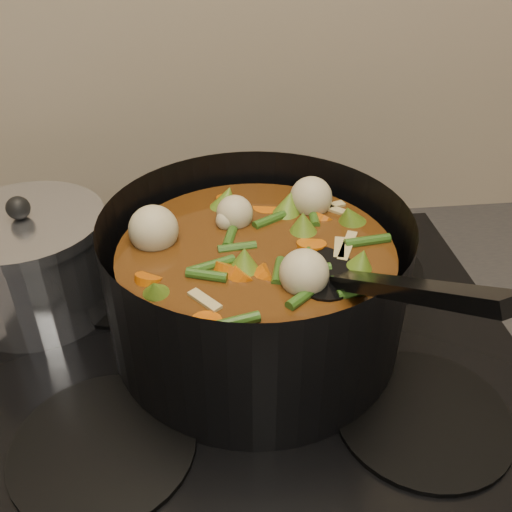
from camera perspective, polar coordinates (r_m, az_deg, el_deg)
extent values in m
cube|color=black|center=(0.71, -0.27, -11.26)|extent=(2.64, 0.64, 0.05)
cube|color=black|center=(0.69, -0.28, -9.24)|extent=(0.62, 0.54, 0.02)
cylinder|color=black|center=(0.60, -15.00, -17.82)|extent=(0.18, 0.18, 0.01)
cylinder|color=black|center=(0.63, 16.32, -15.09)|extent=(0.18, 0.18, 0.01)
cylinder|color=black|center=(0.79, -13.03, -2.66)|extent=(0.18, 0.18, 0.01)
cylinder|color=black|center=(0.81, 10.09, -1.15)|extent=(0.18, 0.18, 0.01)
cylinder|color=black|center=(0.64, 0.00, -2.50)|extent=(0.37, 0.37, 0.16)
cylinder|color=black|center=(0.69, 0.00, -7.61)|extent=(0.32, 0.32, 0.01)
cylinder|color=#532E0E|center=(0.65, 0.00, -3.47)|extent=(0.30, 0.30, 0.12)
cylinder|color=#C35909|center=(0.62, 4.06, 0.69)|extent=(0.03, 0.04, 0.03)
cylinder|color=#C35909|center=(0.68, 2.98, 3.81)|extent=(0.05, 0.04, 0.03)
cylinder|color=#C35909|center=(0.70, -4.79, 4.93)|extent=(0.05, 0.05, 0.03)
cylinder|color=#C35909|center=(0.62, -5.70, 0.54)|extent=(0.04, 0.04, 0.03)
cylinder|color=#C35909|center=(0.55, -5.70, -4.18)|extent=(0.04, 0.04, 0.03)
cylinder|color=#C35909|center=(0.58, 1.66, -1.84)|extent=(0.05, 0.05, 0.03)
cylinder|color=#C35909|center=(0.61, 7.33, -0.33)|extent=(0.04, 0.04, 0.03)
cylinder|color=#C35909|center=(0.69, 6.50, 4.31)|extent=(0.04, 0.04, 0.03)
cylinder|color=#C35909|center=(0.67, -1.29, 3.33)|extent=(0.05, 0.05, 0.03)
cylinder|color=#C35909|center=(0.65, -8.10, 1.97)|extent=(0.04, 0.05, 0.03)
sphere|color=beige|center=(0.62, 6.43, 1.97)|extent=(0.05, 0.05, 0.05)
sphere|color=beige|center=(0.66, -2.81, 4.50)|extent=(0.05, 0.05, 0.05)
sphere|color=beige|center=(0.57, -4.64, -1.32)|extent=(0.05, 0.05, 0.05)
sphere|color=beige|center=(0.59, 6.34, 0.31)|extent=(0.05, 0.05, 0.05)
cone|color=#597F1F|center=(0.56, -6.96, -2.62)|extent=(0.05, 0.04, 0.04)
cone|color=#597F1F|center=(0.54, 4.54, -3.80)|extent=(0.05, 0.04, 0.04)
cone|color=#597F1F|center=(0.63, 8.53, 1.91)|extent=(0.05, 0.04, 0.04)
cone|color=#597F1F|center=(0.69, 1.07, 5.45)|extent=(0.05, 0.04, 0.04)
cone|color=#597F1F|center=(0.65, -7.59, 3.09)|extent=(0.05, 0.04, 0.04)
cone|color=#597F1F|center=(0.56, -6.61, -2.85)|extent=(0.05, 0.04, 0.04)
cone|color=#597F1F|center=(0.55, 5.00, -3.64)|extent=(0.05, 0.04, 0.04)
cylinder|color=#385F1C|center=(0.65, 2.68, 2.94)|extent=(0.01, 0.04, 0.01)
cylinder|color=#385F1C|center=(0.71, -1.65, 5.98)|extent=(0.04, 0.04, 0.01)
cylinder|color=#385F1C|center=(0.66, -6.80, 3.36)|extent=(0.05, 0.02, 0.01)
cylinder|color=#385F1C|center=(0.60, -6.63, 0.01)|extent=(0.03, 0.04, 0.01)
cylinder|color=#385F1C|center=(0.58, -2.44, -1.51)|extent=(0.03, 0.04, 0.01)
cylinder|color=#385F1C|center=(0.53, 3.83, -5.63)|extent=(0.05, 0.02, 0.01)
cylinder|color=#385F1C|center=(0.58, 8.24, -1.22)|extent=(0.04, 0.04, 0.01)
cylinder|color=#385F1C|center=(0.64, 6.00, 2.26)|extent=(0.01, 0.04, 0.01)
cylinder|color=#385F1C|center=(0.65, 1.62, 3.24)|extent=(0.04, 0.04, 0.01)
cylinder|color=#385F1C|center=(0.70, -4.03, 5.61)|extent=(0.05, 0.02, 0.01)
cylinder|color=#385F1C|center=(0.64, -7.93, 2.32)|extent=(0.03, 0.04, 0.01)
cylinder|color=#385F1C|center=(0.59, -6.11, -0.98)|extent=(0.03, 0.04, 0.01)
cylinder|color=#385F1C|center=(0.57, -1.20, -1.80)|extent=(0.05, 0.02, 0.01)
cylinder|color=#385F1C|center=(0.54, 6.66, -4.70)|extent=(0.04, 0.04, 0.01)
cube|color=tan|center=(0.60, -7.64, -0.08)|extent=(0.05, 0.01, 0.00)
cube|color=tan|center=(0.55, 2.37, -3.70)|extent=(0.02, 0.05, 0.00)
cube|color=tan|center=(0.64, 6.97, 2.24)|extent=(0.05, 0.03, 0.00)
cube|color=tan|center=(0.68, -2.66, 4.47)|extent=(0.04, 0.04, 0.00)
cube|color=tan|center=(0.59, -7.24, -1.04)|extent=(0.03, 0.05, 0.00)
ellipsoid|color=black|center=(0.58, 6.71, -1.84)|extent=(0.08, 0.10, 0.01)
cube|color=black|center=(0.48, 15.03, -3.28)|extent=(0.08, 0.19, 0.12)
cylinder|color=silver|center=(0.75, -21.28, -1.09)|extent=(0.18, 0.18, 0.11)
cylinder|color=silver|center=(0.72, -22.33, 3.05)|extent=(0.19, 0.19, 0.01)
sphere|color=black|center=(0.71, -22.69, 4.46)|extent=(0.03, 0.03, 0.03)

